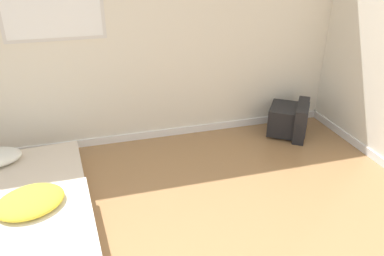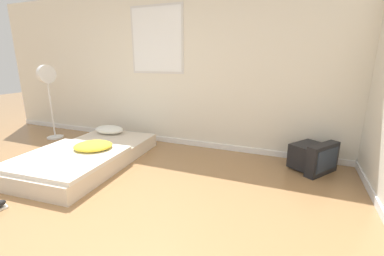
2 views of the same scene
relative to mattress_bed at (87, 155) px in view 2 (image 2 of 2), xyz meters
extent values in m
plane|color=#997047|center=(0.82, -1.37, -0.13)|extent=(20.00, 20.00, 0.00)
cube|color=silver|center=(0.82, 1.37, 1.17)|extent=(7.95, 0.06, 2.60)
cube|color=white|center=(0.82, 1.33, -0.09)|extent=(7.95, 0.02, 0.09)
cube|color=silver|center=(0.45, 1.34, 1.65)|extent=(0.99, 0.01, 1.10)
cube|color=white|center=(0.45, 1.33, 1.65)|extent=(0.92, 0.01, 1.03)
cube|color=beige|center=(0.00, 0.02, -0.03)|extent=(1.33, 2.16, 0.21)
ellipsoid|color=silver|center=(-0.27, 0.81, 0.14)|extent=(0.54, 0.38, 0.14)
cube|color=silver|center=(0.03, -0.38, 0.10)|extent=(1.28, 1.29, 0.05)
ellipsoid|color=yellow|center=(0.15, -0.03, 0.16)|extent=(0.66, 0.62, 0.11)
cube|color=black|center=(2.93, 1.03, 0.05)|extent=(0.51, 0.54, 0.33)
cube|color=black|center=(3.11, 0.90, 0.07)|extent=(0.42, 0.52, 0.41)
cube|color=#283342|center=(3.16, 0.86, 0.08)|extent=(0.26, 0.37, 0.30)
cylinder|color=silver|center=(-1.54, 0.75, -0.12)|extent=(0.29, 0.29, 0.02)
cylinder|color=silver|center=(-1.54, 0.75, 0.41)|extent=(0.03, 0.03, 1.04)
cylinder|color=silver|center=(-1.54, 0.75, 1.07)|extent=(0.13, 0.34, 0.33)
camera|label=1|loc=(0.72, -2.65, 1.98)|focal=35.00mm
camera|label=2|loc=(2.72, -2.64, 1.33)|focal=24.00mm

